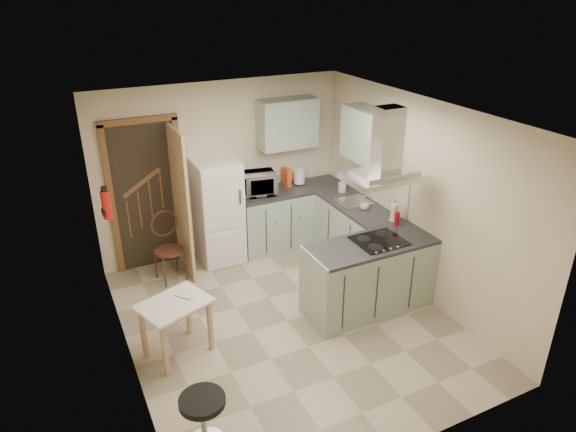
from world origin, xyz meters
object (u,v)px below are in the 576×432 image
bentwood_chair (169,251)px  extractor_hood (385,176)px  microwave (255,184)px  fridge (218,211)px  stool (204,422)px  drop_leaf_table (177,328)px  peninsula (370,276)px

bentwood_chair → extractor_hood: bearing=-49.4°
bentwood_chair → microwave: (1.38, 0.27, 0.62)m
extractor_hood → fridge: bearing=123.8°
extractor_hood → bentwood_chair: (-2.12, 1.73, -1.29)m
extractor_hood → bentwood_chair: 3.02m
extractor_hood → stool: 3.15m
fridge → stool: fridge is taller
extractor_hood → drop_leaf_table: extractor_hood is taller
extractor_hood → microwave: (-0.74, 2.00, -0.66)m
peninsula → stool: 2.71m
peninsula → drop_leaf_table: 2.35m
extractor_hood → drop_leaf_table: 2.81m
fridge → bentwood_chair: fridge is taller
extractor_hood → microwave: size_ratio=1.56×
microwave → bentwood_chair: bearing=-159.2°
fridge → microwave: bearing=2.4°
extractor_hood → microwave: extractor_hood is taller
fridge → peninsula: (1.22, -1.98, -0.30)m
drop_leaf_table → bentwood_chair: bearing=58.5°
bentwood_chair → fridge: bearing=7.2°
bentwood_chair → peninsula: bearing=-50.7°
peninsula → bentwood_chair: peninsula is taller
peninsula → extractor_hood: bearing=0.0°
fridge → peninsula: bearing=-58.3°
extractor_hood → stool: (-2.56, -1.12, -1.45)m
fridge → peninsula: 2.35m
stool → microwave: 3.70m
microwave → fridge: bearing=-167.9°
drop_leaf_table → stool: size_ratio=1.30×
stool → microwave: (1.82, 3.12, 0.79)m
extractor_hood → drop_leaf_table: bearing=175.6°
bentwood_chair → drop_leaf_table: bearing=-111.8°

